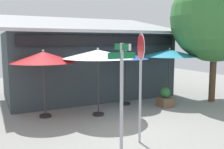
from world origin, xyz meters
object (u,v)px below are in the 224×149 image
(street_sign_post, at_px, (122,86))
(patio_umbrella_royal_blue_right, at_px, (126,56))
(patio_umbrella_crimson_left, at_px, (43,57))
(shade_tree, at_px, (221,19))
(patio_umbrella_teal_far_right, at_px, (169,53))
(sidewalk_planter, at_px, (165,98))
(patio_umbrella_ivory_center, at_px, (98,54))
(stop_sign, at_px, (141,69))

(street_sign_post, xyz_separation_m, patio_umbrella_royal_blue_right, (2.46, 4.20, 0.50))
(patio_umbrella_crimson_left, relative_size, shade_tree, 0.42)
(patio_umbrella_teal_far_right, bearing_deg, patio_umbrella_crimson_left, -178.69)
(street_sign_post, distance_m, sidewalk_planter, 5.12)
(patio_umbrella_ivory_center, bearing_deg, street_sign_post, -102.31)
(street_sign_post, height_order, shade_tree, shade_tree)
(patio_umbrella_royal_blue_right, height_order, sidewalk_planter, patio_umbrella_royal_blue_right)
(patio_umbrella_crimson_left, xyz_separation_m, patio_umbrella_ivory_center, (1.89, -0.68, 0.10))
(patio_umbrella_ivory_center, height_order, patio_umbrella_teal_far_right, patio_umbrella_ivory_center)
(patio_umbrella_teal_far_right, height_order, sidewalk_planter, patio_umbrella_teal_far_right)
(stop_sign, height_order, patio_umbrella_teal_far_right, stop_sign)
(street_sign_post, relative_size, shade_tree, 0.47)
(stop_sign, bearing_deg, patio_umbrella_teal_far_right, 43.21)
(stop_sign, height_order, shade_tree, shade_tree)
(patio_umbrella_crimson_left, height_order, patio_umbrella_teal_far_right, patio_umbrella_crimson_left)
(street_sign_post, xyz_separation_m, shade_tree, (6.63, 2.80, 2.16))
(patio_umbrella_teal_far_right, relative_size, shade_tree, 0.45)
(patio_umbrella_crimson_left, distance_m, sidewalk_planter, 5.43)
(street_sign_post, bearing_deg, shade_tree, 22.88)
(patio_umbrella_royal_blue_right, bearing_deg, street_sign_post, -120.34)
(patio_umbrella_crimson_left, xyz_separation_m, patio_umbrella_royal_blue_right, (3.65, 0.33, -0.05))
(patio_umbrella_crimson_left, distance_m, patio_umbrella_teal_far_right, 5.92)
(patio_umbrella_crimson_left, xyz_separation_m, patio_umbrella_teal_far_right, (5.92, 0.14, 0.03))
(stop_sign, relative_size, patio_umbrella_teal_far_right, 1.13)
(stop_sign, height_order, patio_umbrella_ivory_center, stop_sign)
(stop_sign, bearing_deg, shade_tree, 23.46)
(street_sign_post, height_order, patio_umbrella_ivory_center, street_sign_post)
(stop_sign, relative_size, sidewalk_planter, 3.60)
(street_sign_post, relative_size, stop_sign, 0.92)
(patio_umbrella_ivory_center, relative_size, patio_umbrella_teal_far_right, 1.00)
(patio_umbrella_teal_far_right, xyz_separation_m, sidewalk_planter, (-0.88, -0.90, -1.91))
(street_sign_post, xyz_separation_m, patio_umbrella_crimson_left, (-1.20, 3.87, 0.55))
(shade_tree, bearing_deg, sidewalk_planter, 173.81)
(patio_umbrella_teal_far_right, bearing_deg, patio_umbrella_royal_blue_right, 175.01)
(patio_umbrella_crimson_left, distance_m, patio_umbrella_royal_blue_right, 3.67)
(patio_umbrella_crimson_left, xyz_separation_m, sidewalk_planter, (5.04, -0.76, -1.89))
(patio_umbrella_ivory_center, height_order, sidewalk_planter, patio_umbrella_ivory_center)
(patio_umbrella_teal_far_right, height_order, shade_tree, shade_tree)
(patio_umbrella_royal_blue_right, bearing_deg, stop_sign, -113.81)
(patio_umbrella_royal_blue_right, relative_size, shade_tree, 0.41)
(patio_umbrella_royal_blue_right, relative_size, sidewalk_planter, 2.92)
(patio_umbrella_royal_blue_right, xyz_separation_m, patio_umbrella_teal_far_right, (2.27, -0.20, 0.07))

